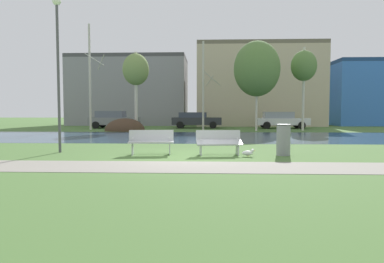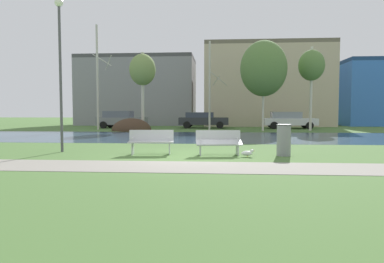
# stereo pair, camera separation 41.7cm
# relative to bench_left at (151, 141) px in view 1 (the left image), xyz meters

# --- Properties ---
(ground_plane) EXTENTS (120.00, 120.00, 0.00)m
(ground_plane) POSITION_rel_bench_left_xyz_m (1.22, 9.35, -0.47)
(ground_plane) COLOR #476B33
(paved_path_strip) EXTENTS (60.00, 1.98, 0.01)m
(paved_path_strip) POSITION_rel_bench_left_xyz_m (1.22, -2.70, -0.47)
(paved_path_strip) COLOR gray
(paved_path_strip) RESTS_ON ground
(river_band) EXTENTS (80.00, 8.98, 0.01)m
(river_band) POSITION_rel_bench_left_xyz_m (1.22, 8.56, -0.47)
(river_band) COLOR #2D475B
(river_band) RESTS_ON ground
(soil_mound) EXTENTS (3.16, 3.13, 1.97)m
(soil_mound) POSITION_rel_bench_left_xyz_m (-4.49, 14.81, -0.47)
(soil_mound) COLOR #423021
(soil_mound) RESTS_ON ground
(bench_left) EXTENTS (1.65, 0.74, 0.87)m
(bench_left) POSITION_rel_bench_left_xyz_m (0.00, 0.00, 0.00)
(bench_left) COLOR #B2B5B7
(bench_left) RESTS_ON ground
(bench_right) EXTENTS (1.65, 0.74, 0.87)m
(bench_right) POSITION_rel_bench_left_xyz_m (2.41, 0.00, 0.00)
(bench_right) COLOR #B2B5B7
(bench_right) RESTS_ON ground
(trash_bin) EXTENTS (0.50, 0.50, 1.09)m
(trash_bin) POSITION_rel_bench_left_xyz_m (4.67, -0.04, 0.09)
(trash_bin) COLOR gray
(trash_bin) RESTS_ON ground
(seagull) EXTENTS (0.46, 0.17, 0.27)m
(seagull) POSITION_rel_bench_left_xyz_m (3.39, -0.45, -0.34)
(seagull) COLOR white
(seagull) RESTS_ON ground
(streetlamp) EXTENTS (0.32, 0.32, 5.75)m
(streetlamp) POSITION_rel_bench_left_xyz_m (-3.53, 0.49, 3.33)
(streetlamp) COLOR #4C4C51
(streetlamp) RESTS_ON ground
(birch_far_left) EXTENTS (1.37, 2.49, 8.71)m
(birch_far_left) POSITION_rel_bench_left_xyz_m (-7.63, 16.04, 3.95)
(birch_far_left) COLOR beige
(birch_far_left) RESTS_ON ground
(birch_left) EXTENTS (2.12, 2.12, 6.29)m
(birch_left) POSITION_rel_bench_left_xyz_m (-3.71, 15.49, 4.38)
(birch_left) COLOR beige
(birch_left) RESTS_ON ground
(birch_center_left) EXTENTS (1.50, 2.23, 7.11)m
(birch_center_left) POSITION_rel_bench_left_xyz_m (1.76, 15.48, 3.11)
(birch_center_left) COLOR #BCB7A8
(birch_center_left) RESTS_ON ground
(birch_center) EXTENTS (3.58, 3.58, 7.00)m
(birch_center) POSITION_rel_bench_left_xyz_m (5.90, 14.96, 4.37)
(birch_center) COLOR beige
(birch_center) RESTS_ON ground
(birch_center_right) EXTENTS (2.02, 2.02, 6.62)m
(birch_center_right) POSITION_rel_bench_left_xyz_m (9.75, 15.80, 4.64)
(birch_center_right) COLOR beige
(birch_center_right) RESTS_ON ground
(parked_van_nearest_grey) EXTENTS (4.43, 2.12, 1.56)m
(parked_van_nearest_grey) POSITION_rel_bench_left_xyz_m (-6.45, 18.72, 0.34)
(parked_van_nearest_grey) COLOR slate
(parked_van_nearest_grey) RESTS_ON ground
(parked_sedan_second_dark) EXTENTS (4.49, 2.17, 1.44)m
(parked_sedan_second_dark) POSITION_rel_bench_left_xyz_m (1.02, 19.30, 0.30)
(parked_sedan_second_dark) COLOR #282B30
(parked_sedan_second_dark) RESTS_ON ground
(parked_hatch_third_white) EXTENTS (4.57, 2.08, 1.48)m
(parked_hatch_third_white) POSITION_rel_bench_left_xyz_m (8.66, 18.85, 0.31)
(parked_hatch_third_white) COLOR silver
(parked_hatch_third_white) RESTS_ON ground
(building_grey_warehouse) EXTENTS (12.81, 6.88, 7.65)m
(building_grey_warehouse) POSITION_rel_bench_left_xyz_m (-6.75, 27.08, 3.35)
(building_grey_warehouse) COLOR gray
(building_grey_warehouse) RESTS_ON ground
(building_beige_block) EXTENTS (13.05, 9.50, 8.60)m
(building_beige_block) POSITION_rel_bench_left_xyz_m (7.54, 26.89, 3.83)
(building_beige_block) COLOR #BCAD8E
(building_beige_block) RESTS_ON ground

